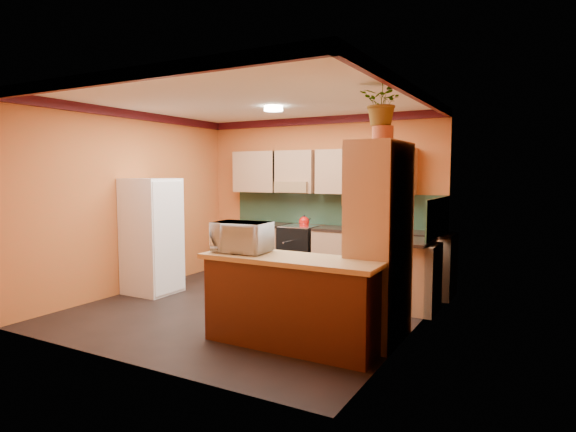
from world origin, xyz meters
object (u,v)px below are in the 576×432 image
(breakfast_bar, at_px, (291,304))
(microwave, at_px, (242,237))
(stove, at_px, (300,253))
(fridge, at_px, (152,236))
(pantry, at_px, (379,242))
(base_cabinets_back, at_px, (335,257))

(breakfast_bar, height_order, microwave, microwave)
(microwave, bearing_deg, stove, 100.04)
(stove, height_order, fridge, fridge)
(fridge, bearing_deg, breakfast_bar, -18.57)
(fridge, height_order, pantry, pantry)
(breakfast_bar, distance_m, microwave, 0.89)
(fridge, height_order, microwave, fridge)
(pantry, height_order, microwave, pantry)
(pantry, bearing_deg, microwave, -155.16)
(base_cabinets_back, height_order, fridge, fridge)
(stove, relative_size, breakfast_bar, 0.51)
(pantry, xyz_separation_m, microwave, (-1.33, -0.61, 0.04))
(fridge, relative_size, breakfast_bar, 0.94)
(fridge, distance_m, breakfast_bar, 3.06)
(stove, distance_m, fridge, 2.40)
(base_cabinets_back, relative_size, microwave, 6.23)
(base_cabinets_back, distance_m, fridge, 2.84)
(fridge, bearing_deg, stove, 49.24)
(stove, bearing_deg, fridge, -130.76)
(base_cabinets_back, bearing_deg, breakfast_bar, -75.56)
(base_cabinets_back, distance_m, breakfast_bar, 2.85)
(pantry, height_order, breakfast_bar, pantry)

